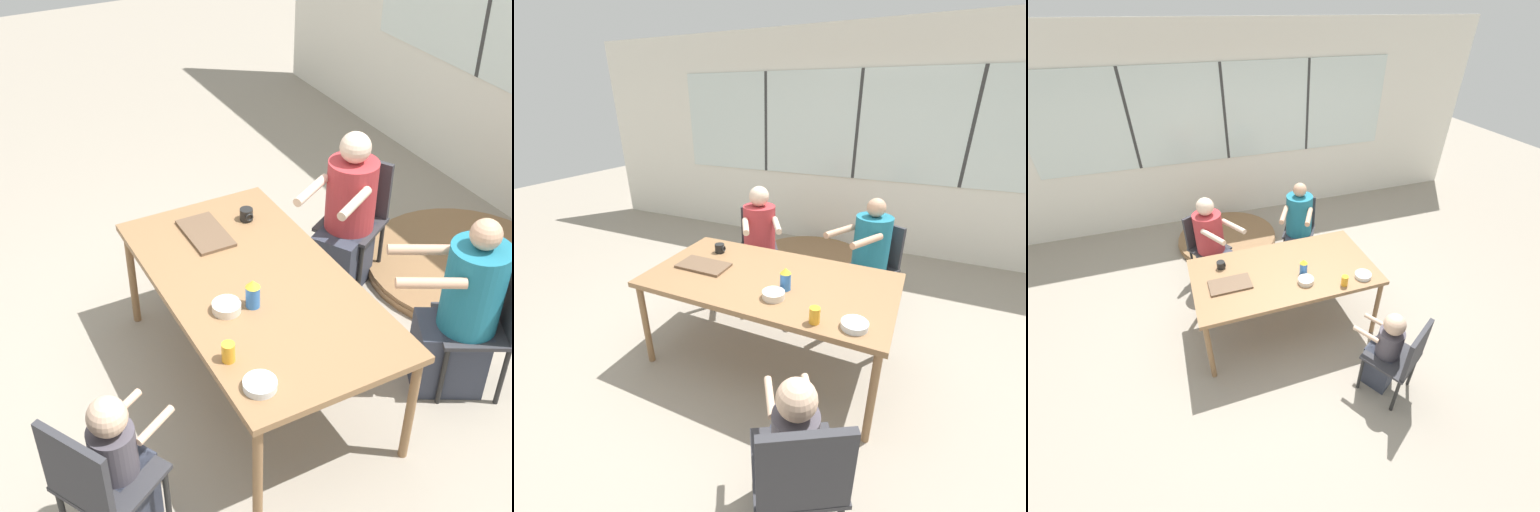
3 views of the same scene
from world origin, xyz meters
TOP-DOWN VIEW (x-y plane):
  - ground_plane at (0.00, 0.00)m, footprint 16.00×16.00m
  - wall_back_with_windows at (0.00, 2.72)m, footprint 8.40×0.08m
  - dining_table at (0.00, 0.00)m, footprint 1.83×0.99m
  - chair_for_woman_green_shirt at (0.63, 1.17)m, footprint 0.54×0.54m
  - chair_for_man_blue_shirt at (-0.67, 1.15)m, footprint 0.55×0.55m
  - chair_for_toddler at (0.67, -1.15)m, footprint 0.55×0.55m
  - person_woman_green_shirt at (0.55, 1.02)m, footprint 0.58×0.69m
  - person_man_blue_shirt at (-0.58, 1.00)m, footprint 0.60×0.69m
  - person_toddler at (0.59, -1.01)m, footprint 0.38×0.44m
  - food_tray_dark at (-0.56, -0.05)m, footprint 0.40×0.23m
  - coffee_mug at (-0.59, 0.24)m, footprint 0.09×0.08m
  - sippy_cup at (0.17, -0.11)m, footprint 0.08×0.08m
  - juice_glass at (0.47, -0.40)m, footprint 0.07×0.07m
  - bowl_white_shallow at (0.14, -0.25)m, footprint 0.15×0.15m
  - bowl_cereal at (0.70, -0.35)m, footprint 0.16×0.16m
  - folded_table_stack at (-0.27, 1.87)m, footprint 1.46×1.46m

SIDE VIEW (x-z plane):
  - ground_plane at x=0.00m, z-range 0.00..0.00m
  - folded_table_stack at x=-0.27m, z-range 0.00..0.09m
  - person_toddler at x=0.59m, z-range -0.03..0.87m
  - person_man_blue_shirt at x=-0.58m, z-range -0.06..1.09m
  - person_woman_green_shirt at x=0.55m, z-range -0.06..1.10m
  - chair_for_woman_green_shirt at x=0.63m, z-range 0.09..0.96m
  - chair_for_man_blue_shirt at x=-0.67m, z-range 0.09..0.96m
  - chair_for_toddler at x=0.67m, z-range 0.09..0.96m
  - dining_table at x=0.00m, z-range 0.32..1.07m
  - food_tray_dark at x=-0.56m, z-range 0.75..0.77m
  - bowl_cereal at x=0.70m, z-range 0.75..0.79m
  - bowl_white_shallow at x=0.14m, z-range 0.75..0.80m
  - coffee_mug at x=-0.59m, z-range 0.75..0.82m
  - juice_glass at x=0.47m, z-range 0.75..0.85m
  - sippy_cup at x=0.17m, z-range 0.75..0.92m
  - wall_back_with_windows at x=0.00m, z-range 0.02..2.82m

